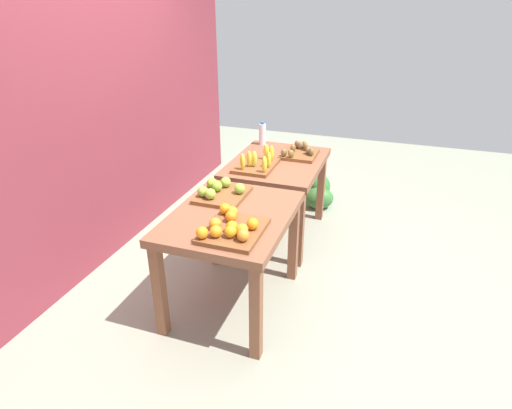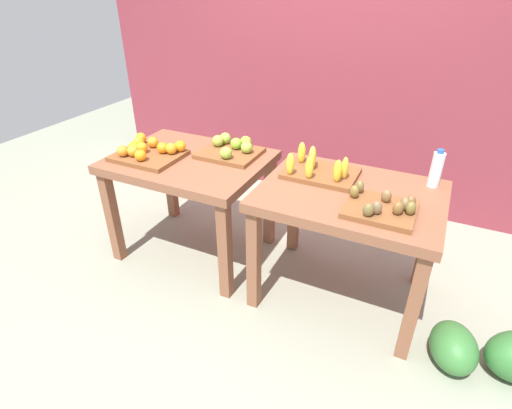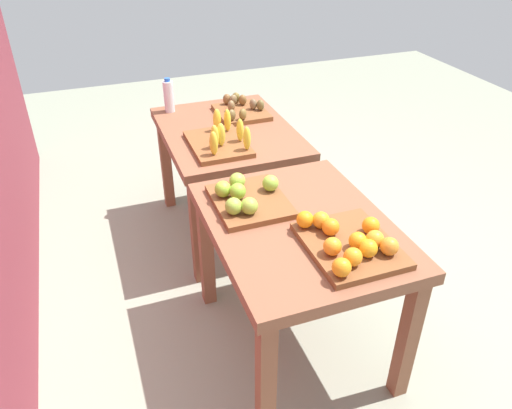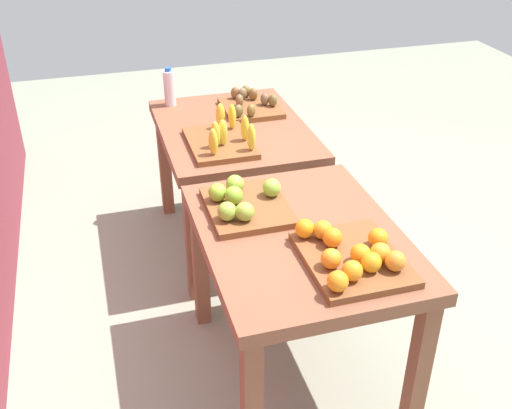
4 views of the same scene
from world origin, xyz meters
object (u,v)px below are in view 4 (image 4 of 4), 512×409
(banana_crate, at_px, (223,138))
(kiwi_bin, at_px, (250,105))
(apple_bin, at_px, (244,203))
(orange_bin, at_px, (352,255))
(water_bottle, at_px, (169,88))
(display_table_left, at_px, (300,255))
(watermelon_pile, at_px, (237,156))
(display_table_right, at_px, (233,145))

(banana_crate, relative_size, kiwi_bin, 1.18)
(apple_bin, bearing_deg, banana_crate, -5.71)
(orange_bin, bearing_deg, kiwi_bin, -1.84)
(orange_bin, xyz_separation_m, water_bottle, (1.79, 0.39, 0.07))
(display_table_left, distance_m, kiwi_bin, 1.34)
(water_bottle, bearing_deg, display_table_left, -169.65)
(kiwi_bin, bearing_deg, orange_bin, 178.16)
(kiwi_bin, height_order, watermelon_pile, kiwi_bin)
(apple_bin, height_order, banana_crate, banana_crate)
(orange_bin, relative_size, water_bottle, 1.93)
(banana_crate, distance_m, watermelon_pile, 1.36)
(orange_bin, distance_m, kiwi_bin, 1.58)
(display_table_left, bearing_deg, banana_crate, 7.28)
(apple_bin, xyz_separation_m, watermelon_pile, (1.77, -0.42, -0.68))
(kiwi_bin, distance_m, watermelon_pile, 0.96)
(display_table_right, relative_size, kiwi_bin, 2.79)
(display_table_left, xyz_separation_m, water_bottle, (1.53, 0.28, 0.22))
(display_table_left, distance_m, orange_bin, 0.32)
(orange_bin, relative_size, banana_crate, 1.01)
(display_table_left, relative_size, display_table_right, 1.00)
(kiwi_bin, bearing_deg, display_table_left, 173.20)
(apple_bin, bearing_deg, display_table_right, -11.37)
(banana_crate, bearing_deg, apple_bin, 174.29)
(orange_bin, distance_m, water_bottle, 1.83)
(banana_crate, relative_size, water_bottle, 1.91)
(display_table_right, bearing_deg, banana_crate, 154.21)
(display_table_right, relative_size, watermelon_pile, 1.51)
(display_table_left, relative_size, apple_bin, 2.60)
(orange_bin, xyz_separation_m, kiwi_bin, (1.57, -0.05, -0.01))
(display_table_left, relative_size, orange_bin, 2.34)
(banana_crate, relative_size, watermelon_pile, 0.64)
(orange_bin, bearing_deg, watermelon_pile, -3.48)
(watermelon_pile, bearing_deg, banana_crate, 162.29)
(banana_crate, xyz_separation_m, water_bottle, (0.65, 0.17, 0.06))
(display_table_right, bearing_deg, apple_bin, 168.63)
(watermelon_pile, bearing_deg, display_table_left, 173.06)
(water_bottle, bearing_deg, display_table_right, -145.94)
(display_table_right, relative_size, banana_crate, 2.36)
(banana_crate, xyz_separation_m, kiwi_bin, (0.43, -0.27, -0.01))
(banana_crate, distance_m, kiwi_bin, 0.51)
(display_table_left, xyz_separation_m, display_table_right, (1.12, 0.00, 0.00))
(display_table_left, distance_m, apple_bin, 0.33)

